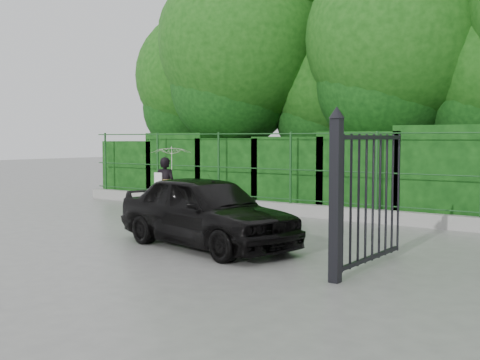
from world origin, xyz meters
The scene contains 8 objects.
ground centered at (0.00, 0.00, 0.00)m, with size 80.00×80.00×0.00m, color gray.
kerb centered at (0.00, 4.50, 0.15)m, with size 14.00×0.25×0.30m, color #9E9E99.
fence centered at (0.22, 4.50, 1.20)m, with size 14.13×0.06×1.80m.
hedge centered at (0.23, 5.50, 1.03)m, with size 14.20×1.20×2.25m.
trees centered at (1.14, 7.74, 4.62)m, with size 17.10×6.15×8.08m.
gate centered at (4.60, -0.72, 1.19)m, with size 0.22×2.33×2.36m.
woman centered at (-1.70, 2.32, 1.16)m, with size 0.94×0.96×1.75m.
car centered at (1.53, -0.20, 0.65)m, with size 1.53×3.80×1.30m, color black.
Camera 1 is at (8.29, -8.38, 1.94)m, focal length 45.00 mm.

